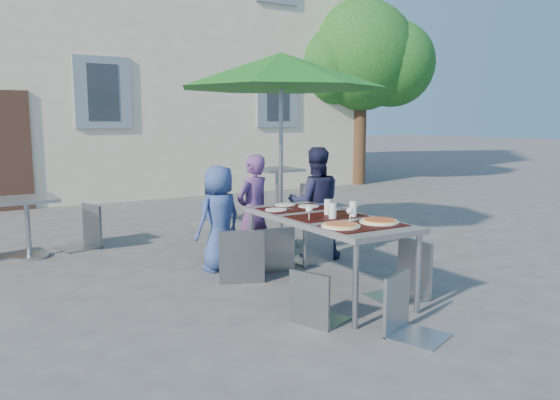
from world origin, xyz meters
TOP-DOWN VIEW (x-y plane):
  - ground at (0.00, 0.00)m, footprint 90.00×90.00m
  - tree at (6.55, 7.54)m, footprint 3.60×3.00m
  - dining_table at (0.34, 0.47)m, footprint 0.80×1.85m
  - pizza_near_left at (0.13, -0.03)m, footprint 0.34×0.34m
  - pizza_near_right at (0.54, -0.05)m, footprint 0.35×0.35m
  - glassware at (0.38, 0.37)m, footprint 0.52×0.47m
  - place_settings at (0.33, 1.09)m, footprint 0.67×0.45m
  - child_0 at (-0.18, 1.75)m, footprint 0.65×0.51m
  - child_1 at (0.21, 1.70)m, footprint 0.54×0.44m
  - child_2 at (1.04, 1.66)m, footprint 0.75×0.61m
  - chair_0 at (-0.16, 1.27)m, footprint 0.61×0.62m
  - chair_1 at (0.33, 1.44)m, footprint 0.50×0.50m
  - chair_2 at (0.89, 1.49)m, footprint 0.48×0.48m
  - chair_3 at (-0.20, -0.14)m, footprint 0.50×0.49m
  - chair_4 at (0.92, -0.01)m, footprint 0.49×0.48m
  - chair_5 at (0.27, -0.70)m, footprint 0.51×0.51m
  - patio_umbrella at (1.05, 2.46)m, footprint 2.69×2.69m
  - cafe_table_0 at (-1.92, 3.46)m, footprint 0.68×0.68m
  - bg_chair_r_0 at (-1.23, 3.69)m, footprint 0.57×0.57m
  - cafe_table_1 at (2.31, 4.67)m, footprint 0.75×0.75m
  - bg_chair_l_1 at (1.04, 4.45)m, footprint 0.49×0.49m
  - bg_chair_r_1 at (2.69, 4.28)m, footprint 0.56×0.56m

SIDE VIEW (x-z plane):
  - ground at x=0.00m, z-range 0.00..0.00m
  - chair_3 at x=-0.20m, z-range 0.07..0.92m
  - cafe_table_0 at x=-1.92m, z-range 0.13..0.86m
  - chair_5 at x=0.27m, z-range 0.07..0.97m
  - chair_1 at x=0.33m, z-range 0.08..1.01m
  - bg_chair_l_1 at x=1.04m, z-range 0.08..1.03m
  - cafe_table_1 at x=2.31m, z-range 0.17..0.98m
  - chair_2 at x=0.89m, z-range 0.09..1.08m
  - child_0 at x=-0.18m, z-range 0.00..1.17m
  - bg_chair_r_1 at x=2.69m, z-range 0.09..1.10m
  - chair_4 at x=0.92m, z-range 0.09..1.12m
  - chair_0 at x=-0.16m, z-range 0.09..1.14m
  - bg_chair_r_0 at x=-1.23m, z-range 0.10..1.15m
  - child_1 at x=0.21m, z-range 0.00..1.28m
  - child_2 at x=1.04m, z-range 0.00..1.34m
  - dining_table at x=0.34m, z-range 0.32..1.07m
  - place_settings at x=0.33m, z-range 0.76..0.77m
  - pizza_near_left at x=0.13m, z-range 0.75..0.78m
  - pizza_near_right at x=0.54m, z-range 0.75..0.78m
  - glassware at x=0.38m, z-range 0.75..0.90m
  - patio_umbrella at x=1.05m, z-range 1.01..3.52m
  - tree at x=6.55m, z-range 0.90..5.60m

